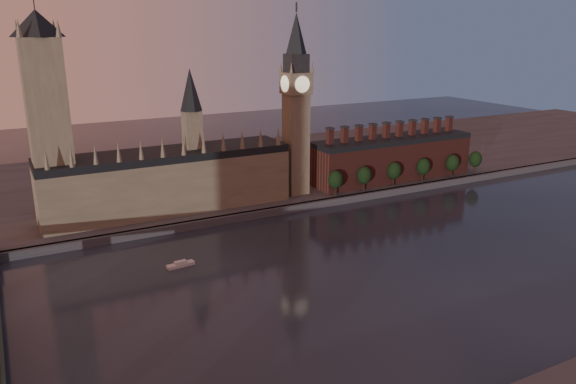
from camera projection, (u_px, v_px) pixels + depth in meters
name	position (u px, v px, depth m)	size (l,w,h in m)	color
ground	(400.00, 271.00, 235.56)	(900.00, 900.00, 0.00)	black
north_bank	(235.00, 172.00, 385.76)	(900.00, 182.00, 4.00)	#4C4D52
palace_of_westminster	(169.00, 177.00, 297.78)	(130.00, 30.30, 74.00)	gray
victoria_tower	(47.00, 114.00, 262.21)	(24.00, 24.00, 108.00)	gray
big_ben	(296.00, 103.00, 317.02)	(15.00, 15.00, 107.00)	gray
chimney_block	(391.00, 157.00, 359.57)	(110.00, 25.00, 37.00)	#562621
embankment_tree_0	(336.00, 180.00, 324.30)	(8.60, 8.60, 14.88)	black
embankment_tree_1	(364.00, 175.00, 333.52)	(8.60, 8.60, 14.88)	black
embankment_tree_2	(394.00, 171.00, 344.45)	(8.60, 8.60, 14.88)	black
embankment_tree_3	(423.00, 167.00, 354.13)	(8.60, 8.60, 14.88)	black
embankment_tree_4	(452.00, 163.00, 363.86)	(8.60, 8.60, 14.88)	black
embankment_tree_5	(475.00, 159.00, 373.76)	(8.60, 8.60, 14.88)	black
river_boat	(181.00, 264.00, 239.83)	(12.25, 4.54, 2.40)	silver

